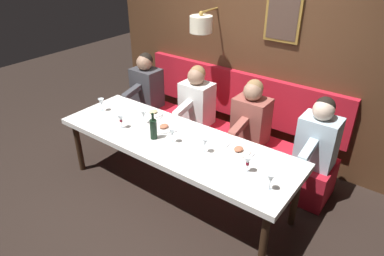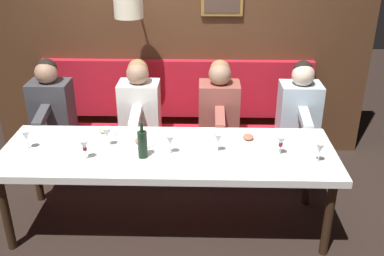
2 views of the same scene
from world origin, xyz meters
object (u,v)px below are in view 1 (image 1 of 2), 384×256
(diner_nearest, at_px, (319,135))
(dining_table, at_px, (175,144))
(wine_glass_0, at_px, (143,114))
(wine_glass_4, at_px, (248,161))
(diner_middle, at_px, (197,98))
(wine_glass_1, at_px, (172,133))
(wine_glass_2, at_px, (121,119))
(wine_bottle, at_px, (153,129))
(diner_far, at_px, (146,82))
(wine_glass_5, at_px, (270,179))
(wine_glass_3, at_px, (205,143))
(diner_near, at_px, (251,114))
(wine_glass_6, at_px, (101,102))

(diner_nearest, bearing_deg, dining_table, 125.37)
(wine_glass_0, height_order, wine_glass_4, same)
(dining_table, distance_m, diner_middle, 0.96)
(wine_glass_1, height_order, wine_glass_4, same)
(wine_glass_0, bearing_deg, wine_glass_2, 150.35)
(diner_middle, xyz_separation_m, wine_bottle, (-1.00, -0.16, 0.04))
(dining_table, distance_m, diner_far, 1.53)
(wine_glass_4, height_order, wine_glass_5, same)
(wine_glass_3, height_order, wine_glass_4, same)
(diner_near, bearing_deg, diner_middle, 90.00)
(dining_table, relative_size, diner_far, 3.47)
(diner_middle, height_order, wine_glass_1, diner_middle)
(wine_glass_2, bearing_deg, wine_bottle, -83.97)
(wine_glass_3, bearing_deg, wine_glass_1, 96.25)
(diner_nearest, xyz_separation_m, wine_glass_6, (-0.89, 2.39, 0.04))
(diner_nearest, relative_size, wine_glass_2, 4.82)
(wine_bottle, bearing_deg, wine_glass_6, 83.34)
(diner_near, relative_size, wine_glass_1, 4.82)
(wine_glass_4, height_order, wine_bottle, wine_bottle)
(diner_near, xyz_separation_m, diner_middle, (0.00, 0.80, 0.00))
(wine_bottle, bearing_deg, diner_nearest, -55.02)
(wine_glass_1, relative_size, wine_bottle, 0.55)
(wine_glass_3, bearing_deg, diner_middle, 40.12)
(wine_glass_6, bearing_deg, wine_glass_5, -93.96)
(dining_table, distance_m, wine_glass_2, 0.68)
(diner_near, xyz_separation_m, wine_glass_3, (-0.90, 0.04, 0.04))
(diner_far, xyz_separation_m, wine_glass_4, (-0.94, -2.15, 0.04))
(diner_near, distance_m, diner_middle, 0.80)
(wine_glass_4, bearing_deg, wine_glass_5, -112.20)
(diner_nearest, relative_size, diner_near, 1.00)
(wine_glass_0, distance_m, wine_glass_1, 0.55)
(diner_middle, xyz_separation_m, wine_glass_4, (-0.94, -1.26, 0.04))
(wine_glass_2, bearing_deg, wine_glass_6, 72.80)
(wine_glass_4, bearing_deg, wine_glass_2, 94.15)
(diner_nearest, bearing_deg, wine_glass_1, 127.80)
(diner_middle, bearing_deg, dining_table, -158.32)
(dining_table, relative_size, wine_glass_2, 16.74)
(diner_near, distance_m, wine_glass_2, 1.51)
(wine_glass_0, height_order, wine_glass_2, same)
(wine_glass_4, xyz_separation_m, wine_glass_6, (0.05, 2.06, 0.00))
(diner_far, xyz_separation_m, wine_bottle, (-1.00, -1.05, 0.04))
(diner_far, relative_size, wine_glass_5, 4.82)
(wine_glass_1, bearing_deg, wine_glass_6, 87.32)
(wine_glass_5, bearing_deg, diner_near, 35.22)
(wine_glass_0, bearing_deg, wine_glass_6, 95.95)
(diner_middle, xyz_separation_m, wine_glass_1, (-0.94, -0.38, 0.04))
(wine_glass_2, distance_m, wine_glass_6, 0.54)
(diner_near, relative_size, wine_glass_0, 4.82)
(wine_glass_6, height_order, wine_bottle, wine_bottle)
(dining_table, bearing_deg, wine_glass_0, 83.04)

